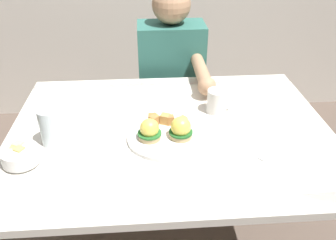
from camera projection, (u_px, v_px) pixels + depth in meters
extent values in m
cube|color=white|center=(171.00, 132.00, 1.32)|extent=(1.20, 0.90, 0.03)
cube|color=#B23838|center=(182.00, 208.00, 0.98)|extent=(1.20, 0.06, 0.00)
cube|color=#B23838|center=(164.00, 83.00, 1.65)|extent=(1.20, 0.06, 0.00)
cube|color=brown|center=(59.00, 153.00, 1.82)|extent=(0.06, 0.06, 0.71)
cube|color=brown|center=(266.00, 144.00, 1.89)|extent=(0.06, 0.06, 0.71)
cylinder|color=white|center=(165.00, 137.00, 1.25)|extent=(0.27, 0.27, 0.01)
cylinder|color=tan|center=(150.00, 136.00, 1.23)|extent=(0.08, 0.08, 0.02)
cylinder|color=#286B2D|center=(150.00, 133.00, 1.23)|extent=(0.08, 0.08, 0.01)
sphere|color=#F7DB56|center=(149.00, 128.00, 1.22)|extent=(0.07, 0.07, 0.07)
cylinder|color=tan|center=(181.00, 135.00, 1.24)|extent=(0.08, 0.08, 0.02)
cylinder|color=#236028|center=(181.00, 132.00, 1.24)|extent=(0.08, 0.08, 0.01)
sphere|color=#F7DB56|center=(181.00, 127.00, 1.22)|extent=(0.07, 0.07, 0.07)
cube|color=#B77A42|center=(170.00, 120.00, 1.31)|extent=(0.03, 0.03, 0.04)
cube|color=tan|center=(165.00, 119.00, 1.31)|extent=(0.04, 0.04, 0.04)
cube|color=tan|center=(183.00, 120.00, 1.32)|extent=(0.04, 0.04, 0.03)
cube|color=#AD7038|center=(152.00, 119.00, 1.31)|extent=(0.03, 0.03, 0.04)
cube|color=tan|center=(154.00, 119.00, 1.32)|extent=(0.04, 0.04, 0.03)
cube|color=#B77A42|center=(154.00, 121.00, 1.30)|extent=(0.04, 0.04, 0.04)
cube|color=#AD7038|center=(184.00, 123.00, 1.29)|extent=(0.03, 0.03, 0.03)
cylinder|color=white|center=(22.00, 162.00, 1.14)|extent=(0.10, 0.10, 0.01)
cylinder|color=white|center=(21.00, 155.00, 1.12)|extent=(0.12, 0.12, 0.04)
cube|color=#F4DB66|center=(16.00, 149.00, 1.14)|extent=(0.03, 0.03, 0.03)
cube|color=#F4A85B|center=(22.00, 158.00, 1.11)|extent=(0.04, 0.04, 0.03)
cube|color=#F4DB66|center=(20.00, 151.00, 1.12)|extent=(0.04, 0.04, 0.03)
cube|color=#B7E093|center=(30.00, 154.00, 1.12)|extent=(0.03, 0.03, 0.02)
cube|color=#F4DB66|center=(19.00, 162.00, 1.10)|extent=(0.04, 0.04, 0.03)
cube|color=#B7E093|center=(19.00, 147.00, 1.14)|extent=(0.04, 0.04, 0.03)
cube|color=#B7E093|center=(21.00, 156.00, 1.12)|extent=(0.04, 0.04, 0.03)
cube|color=#EA6B70|center=(24.00, 160.00, 1.11)|extent=(0.02, 0.02, 0.02)
cylinder|color=white|center=(217.00, 101.00, 1.40)|extent=(0.08, 0.08, 0.09)
cylinder|color=black|center=(218.00, 92.00, 1.38)|extent=(0.07, 0.07, 0.01)
torus|color=white|center=(228.00, 100.00, 1.40)|extent=(0.06, 0.02, 0.06)
cube|color=silver|center=(278.00, 149.00, 1.21)|extent=(0.11, 0.08, 0.00)
cube|color=silver|center=(264.00, 157.00, 1.16)|extent=(0.04, 0.04, 0.00)
cylinder|color=silver|center=(51.00, 127.00, 1.20)|extent=(0.08, 0.08, 0.14)
cylinder|color=silver|center=(52.00, 134.00, 1.22)|extent=(0.07, 0.07, 0.08)
cylinder|color=#33333D|center=(157.00, 153.00, 2.03)|extent=(0.11, 0.11, 0.45)
cylinder|color=#33333D|center=(187.00, 152.00, 2.04)|extent=(0.11, 0.11, 0.45)
cube|color=#2D665B|center=(171.00, 70.00, 1.87)|extent=(0.34, 0.20, 0.50)
sphere|color=tan|center=(171.00, 4.00, 1.69)|extent=(0.19, 0.19, 0.19)
cylinder|color=tan|center=(201.00, 71.00, 1.62)|extent=(0.06, 0.30, 0.06)
sphere|color=tan|center=(207.00, 86.00, 1.49)|extent=(0.08, 0.08, 0.08)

